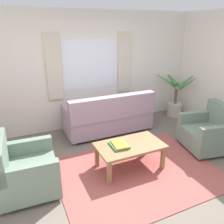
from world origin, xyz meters
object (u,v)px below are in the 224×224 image
(armchair_right, at_px, (209,132))
(potted_plant, at_px, (175,98))
(armchair_left, at_px, (23,170))
(coffee_table, at_px, (130,148))
(book_stack_on_table, at_px, (119,145))
(couch, at_px, (109,117))

(armchair_right, relative_size, potted_plant, 0.84)
(armchair_left, bearing_deg, coffee_table, -91.01)
(coffee_table, distance_m, potted_plant, 2.74)
(armchair_left, height_order, book_stack_on_table, armchair_left)
(armchair_right, xyz_separation_m, coffee_table, (-1.71, 0.07, 0.03))
(coffee_table, height_order, book_stack_on_table, book_stack_on_table)
(couch, bearing_deg, potted_plant, -174.24)
(potted_plant, bearing_deg, coffee_table, -144.33)
(book_stack_on_table, bearing_deg, potted_plant, 33.12)
(armchair_right, bearing_deg, coffee_table, -81.41)
(couch, xyz_separation_m, book_stack_on_table, (-0.42, -1.37, 0.10))
(armchair_left, xyz_separation_m, potted_plant, (3.88, 1.49, 0.13))
(couch, distance_m, armchair_right, 2.08)
(coffee_table, distance_m, book_stack_on_table, 0.20)
(couch, relative_size, potted_plant, 1.63)
(couch, height_order, potted_plant, potted_plant)
(couch, distance_m, coffee_table, 1.42)
(couch, height_order, coffee_table, couch)
(armchair_right, bearing_deg, armchair_left, -82.17)
(couch, xyz_separation_m, potted_plant, (1.99, 0.20, 0.11))
(armchair_right, height_order, coffee_table, armchair_right)
(couch, bearing_deg, book_stack_on_table, 72.98)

